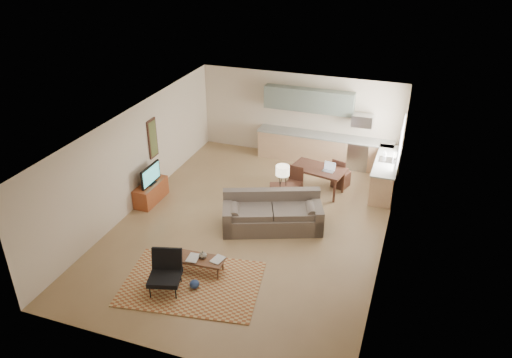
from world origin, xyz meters
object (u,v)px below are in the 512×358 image
at_px(tv_credenza, 151,192).
at_px(dining_table, 318,180).
at_px(console_table, 282,198).
at_px(sofa, 272,213).
at_px(coffee_table, 199,264).
at_px(armchair, 165,274).

relative_size(tv_credenza, dining_table, 0.79).
height_order(console_table, dining_table, dining_table).
xyz_separation_m(sofa, coffee_table, (-0.99, -2.18, -0.27)).
bearing_deg(coffee_table, tv_credenza, 133.54).
xyz_separation_m(tv_credenza, dining_table, (4.17, 2.03, 0.10)).
height_order(coffee_table, tv_credenza, tv_credenza).
relative_size(sofa, console_table, 3.47).
relative_size(sofa, dining_table, 1.73).
distance_m(tv_credenza, console_table, 3.58).
bearing_deg(armchair, coffee_table, 49.73).
bearing_deg(dining_table, sofa, -94.38).
bearing_deg(coffee_table, dining_table, 66.21).
bearing_deg(tv_credenza, console_table, 11.65).
bearing_deg(sofa, dining_table, 52.75).
bearing_deg(coffee_table, console_table, 69.20).
height_order(coffee_table, console_table, console_table).
xyz_separation_m(sofa, dining_table, (0.64, 2.22, -0.07)).
relative_size(coffee_table, dining_table, 0.78).
bearing_deg(coffee_table, armchair, -117.84).
height_order(sofa, console_table, sofa).
bearing_deg(dining_table, tv_credenza, -142.39).
distance_m(console_table, dining_table, 1.47).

